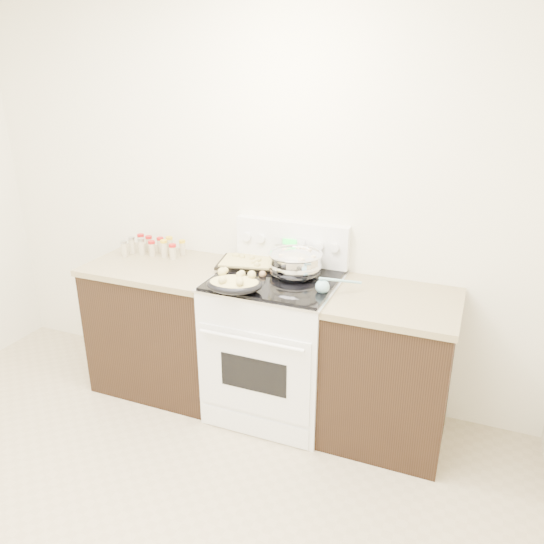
% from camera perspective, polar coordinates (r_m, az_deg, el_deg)
% --- Properties ---
extents(room_shell, '(4.10, 3.60, 2.75)m').
position_cam_1_polar(room_shell, '(2.05, -24.28, 6.82)').
color(room_shell, white).
rests_on(room_shell, ground).
extents(counter_left, '(0.93, 0.67, 0.92)m').
position_cam_1_polar(counter_left, '(3.80, -11.38, -5.57)').
color(counter_left, black).
rests_on(counter_left, ground).
extents(counter_right, '(0.73, 0.67, 0.92)m').
position_cam_1_polar(counter_right, '(3.29, 12.46, -10.16)').
color(counter_right, black).
rests_on(counter_right, ground).
extents(kitchen_range, '(0.78, 0.73, 1.22)m').
position_cam_1_polar(kitchen_range, '(3.44, 0.34, -7.65)').
color(kitchen_range, white).
rests_on(kitchen_range, ground).
extents(mixing_bowl, '(0.34, 0.34, 0.20)m').
position_cam_1_polar(mixing_bowl, '(3.25, 2.51, 0.86)').
color(mixing_bowl, silver).
rests_on(mixing_bowl, kitchen_range).
extents(roasting_pan, '(0.37, 0.29, 0.11)m').
position_cam_1_polar(roasting_pan, '(3.04, -4.09, -1.23)').
color(roasting_pan, black).
rests_on(roasting_pan, kitchen_range).
extents(baking_sheet, '(0.46, 0.36, 0.06)m').
position_cam_1_polar(baking_sheet, '(3.45, -2.29, 1.05)').
color(baking_sheet, black).
rests_on(baking_sheet, kitchen_range).
extents(wooden_spoon, '(0.17, 0.21, 0.04)m').
position_cam_1_polar(wooden_spoon, '(3.28, -0.40, -0.14)').
color(wooden_spoon, '#A2754A').
rests_on(wooden_spoon, kitchen_range).
extents(blue_ladle, '(0.24, 0.19, 0.10)m').
position_cam_1_polar(blue_ladle, '(3.05, 5.66, -1.51)').
color(blue_ladle, '#83B8C4').
rests_on(blue_ladle, kitchen_range).
extents(spice_jars, '(0.40, 0.23, 0.12)m').
position_cam_1_polar(spice_jars, '(3.80, -12.59, 2.72)').
color(spice_jars, '#BFB28C').
rests_on(spice_jars, counter_left).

